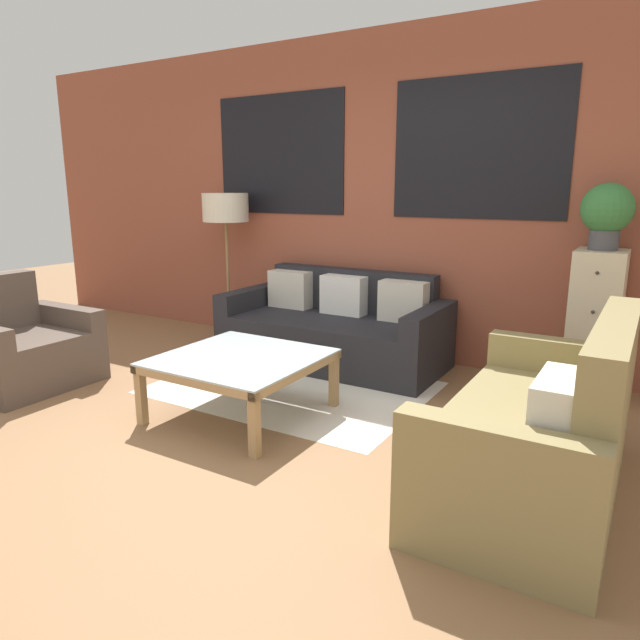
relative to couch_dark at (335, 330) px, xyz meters
The scene contains 10 objects.
ground_plane 1.98m from the couch_dark, 87.58° to the right, with size 16.00×16.00×0.00m, color #8E6642.
wall_back_brick 1.22m from the couch_dark, 80.34° to the left, with size 8.40×0.09×2.80m.
rug 0.82m from the couch_dark, 85.78° to the right, with size 1.99×1.44×0.00m.
couch_dark is the anchor object (origin of this frame).
settee_vintage 2.43m from the couch_dark, 36.06° to the right, with size 0.80×1.60×0.92m.
armchair_corner 2.50m from the couch_dark, 135.33° to the right, with size 0.80×0.88×0.84m.
coffee_table 1.38m from the couch_dark, 87.65° to the right, with size 0.98×0.98×0.41m.
floor_lamp 1.63m from the couch_dark, behind, with size 0.44×0.44×1.44m.
drawer_cabinet 2.04m from the couch_dark, ahead, with size 0.33×0.42×1.07m.
potted_plant 2.28m from the couch_dark, ahead, with size 0.35×0.35×0.46m.
Camera 1 is at (2.28, -2.25, 1.50)m, focal length 32.00 mm.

